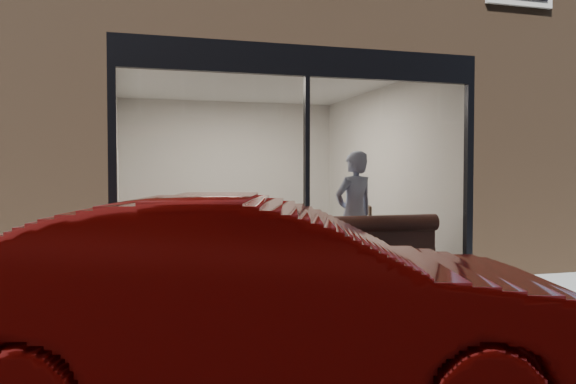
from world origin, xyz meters
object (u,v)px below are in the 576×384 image
object	(u,v)px
person	(354,214)
parked_car	(265,304)
banquette	(298,266)
cafe_table_left	(190,225)
cafe_chair_right	(359,246)
cafe_chair_left	(216,254)
cafe_table_right	(309,221)

from	to	relation	value
person	parked_car	size ratio (longest dim) A/B	0.44
banquette	parked_car	world-z (taller)	parked_car
cafe_table_left	cafe_chair_right	bearing A→B (deg)	9.14
parked_car	cafe_chair_left	bearing A→B (deg)	10.60
cafe_table_right	parked_car	bearing A→B (deg)	-110.81
person	cafe_chair_left	bearing A→B (deg)	-48.12
banquette	parked_car	distance (m)	4.27
cafe_table_left	parked_car	bearing A→B (deg)	-90.65
person	cafe_table_left	distance (m)	2.50
cafe_table_right	cafe_chair_right	world-z (taller)	cafe_table_right
cafe_table_right	cafe_chair_left	xyz separation A→B (m)	(-1.50, 0.15, -0.50)
person	cafe_table_right	world-z (taller)	person
cafe_chair_right	person	bearing A→B (deg)	85.40
cafe_chair_left	banquette	bearing A→B (deg)	111.32
banquette	cafe_chair_right	distance (m)	2.32
cafe_chair_left	cafe_chair_right	bearing A→B (deg)	172.89
banquette	person	bearing A→B (deg)	15.72
cafe_table_left	person	bearing A→B (deg)	-21.07
person	cafe_table_left	xyz separation A→B (m)	(-2.33, 0.90, -0.19)
person	parked_car	world-z (taller)	person
cafe_table_right	cafe_table_left	bearing A→B (deg)	-177.86
cafe_chair_left	cafe_chair_right	distance (m)	2.58
cafe_table_left	cafe_table_right	world-z (taller)	cafe_table_left
cafe_table_left	cafe_chair_left	bearing A→B (deg)	27.79
cafe_table_left	parked_car	size ratio (longest dim) A/B	0.16
person	cafe_chair_right	bearing A→B (deg)	-133.37
cafe_chair_left	cafe_chair_right	world-z (taller)	same
cafe_table_left	banquette	bearing A→B (deg)	-40.47
banquette	parked_car	size ratio (longest dim) A/B	0.95
cafe_table_left	parked_car	world-z (taller)	parked_car
cafe_table_right	parked_car	size ratio (longest dim) A/B	0.14
person	cafe_chair_left	xyz separation A→B (m)	(-1.90, 1.12, -0.69)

